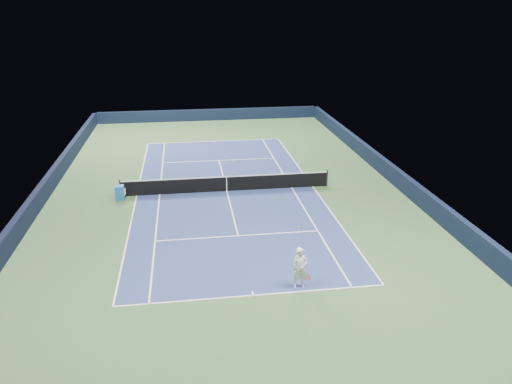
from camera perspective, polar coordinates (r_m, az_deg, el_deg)
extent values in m
plane|color=#33542E|center=(31.03, -3.36, 0.11)|extent=(40.00, 40.00, 0.00)
cube|color=black|center=(49.90, -5.43, 8.77)|extent=(22.00, 0.35, 1.10)
cube|color=black|center=(33.46, 15.43, 1.94)|extent=(0.35, 40.00, 1.10)
cube|color=black|center=(31.90, -23.13, 0.03)|extent=(0.35, 40.00, 1.10)
cube|color=navy|center=(31.03, -3.36, 0.11)|extent=(10.97, 23.77, 0.01)
cube|color=white|center=(42.32, -4.80, 5.81)|extent=(10.97, 0.08, 0.00)
cube|color=white|center=(20.42, -0.32, -11.73)|extent=(10.97, 0.08, 0.00)
cube|color=white|center=(31.92, 6.49, 0.63)|extent=(0.08, 23.77, 0.00)
cube|color=white|center=(31.10, -13.48, -0.40)|extent=(0.08, 23.77, 0.00)
cube|color=white|center=(31.61, 4.09, 0.51)|extent=(0.08, 23.77, 0.00)
cube|color=white|center=(30.99, -10.96, -0.27)|extent=(0.08, 23.77, 0.00)
cube|color=white|center=(37.06, -4.25, 3.62)|extent=(8.23, 0.08, 0.00)
cube|color=white|center=(25.18, -2.05, -5.02)|extent=(8.23, 0.08, 0.00)
cube|color=white|center=(31.03, -3.36, 0.12)|extent=(0.08, 12.80, 0.00)
cube|color=white|center=(42.18, -4.79, 5.76)|extent=(0.08, 0.30, 0.00)
cube|color=white|center=(20.55, -0.38, -11.50)|extent=(0.08, 0.30, 0.00)
cylinder|color=black|center=(31.02, -15.23, 0.42)|extent=(0.10, 0.10, 1.07)
cylinder|color=black|center=(31.98, 8.12, 1.59)|extent=(0.10, 0.10, 1.07)
cube|color=black|center=(30.87, -3.38, 0.90)|extent=(12.80, 0.03, 0.91)
cube|color=white|center=(30.71, -3.40, 1.75)|extent=(12.80, 0.04, 0.06)
cube|color=white|center=(30.87, -3.38, 0.90)|extent=(0.05, 0.04, 0.91)
cube|color=#1C5DAC|center=(30.62, -15.31, -0.07)|extent=(0.55, 0.51, 0.86)
cube|color=white|center=(30.58, -14.77, 0.00)|extent=(0.08, 0.38, 0.38)
imported|color=white|center=(20.58, 5.05, -8.65)|extent=(0.68, 0.47, 1.79)
cylinder|color=#C78192|center=(20.70, 5.94, -9.12)|extent=(0.03, 0.03, 0.30)
cylinder|color=black|center=(20.83, 5.91, -9.69)|extent=(0.30, 0.02, 0.30)
cylinder|color=pink|center=(20.83, 5.91, -9.69)|extent=(0.32, 0.03, 0.32)
sphere|color=#B4C329|center=(20.83, 4.82, -4.00)|extent=(0.07, 0.07, 0.07)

